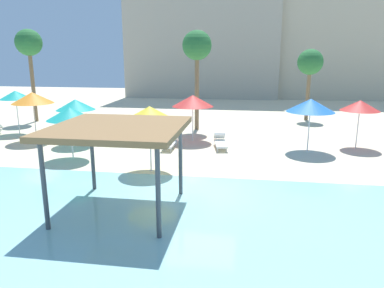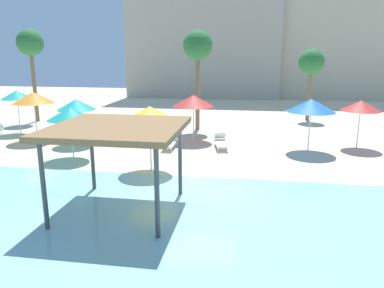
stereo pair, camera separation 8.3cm
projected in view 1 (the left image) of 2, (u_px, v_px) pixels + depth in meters
name	position (u px, v px, depth m)	size (l,w,h in m)	color
ground_plane	(203.00, 191.00, 13.72)	(80.00, 80.00, 0.00)	beige
lagoon_water	(176.00, 270.00, 8.67)	(44.00, 13.50, 0.04)	#8CC6CC
shade_pavilion	(118.00, 131.00, 11.40)	(4.01, 4.01, 2.84)	#42474C
beach_umbrella_yellow_0	(150.00, 114.00, 15.48)	(2.25, 2.25, 2.85)	silver
beach_umbrella_teal_1	(15.00, 95.00, 23.02)	(1.94, 1.94, 2.74)	silver
beach_umbrella_teal_2	(70.00, 114.00, 17.41)	(2.18, 2.18, 2.53)	silver
beach_umbrella_red_3	(193.00, 101.00, 21.06)	(2.38, 2.38, 2.69)	silver
beach_umbrella_blue_4	(311.00, 105.00, 18.67)	(2.44, 2.44, 2.77)	silver
beach_umbrella_orange_5	(32.00, 98.00, 21.01)	(2.34, 2.34, 2.86)	silver
beach_umbrella_red_6	(360.00, 106.00, 19.44)	(2.04, 2.04, 2.60)	silver
beach_umbrella_teal_7	(75.00, 105.00, 20.25)	(2.13, 2.13, 2.55)	silver
lounge_chair_0	(170.00, 142.00, 19.93)	(0.60, 1.90, 0.74)	white
lounge_chair_1	(220.00, 142.00, 19.96)	(0.92, 1.97, 0.74)	white
palm_tree_0	(310.00, 63.00, 27.38)	(1.90, 1.90, 5.34)	brown
palm_tree_1	(197.00, 48.00, 23.61)	(1.90, 1.90, 6.47)	brown
palm_tree_2	(29.00, 45.00, 26.55)	(1.90, 1.90, 6.73)	brown
hotel_block_0	(205.00, 16.00, 44.52)	(17.41, 10.77, 18.75)	#B2A893
hotel_block_1	(363.00, 14.00, 41.70)	(20.74, 8.71, 18.68)	beige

